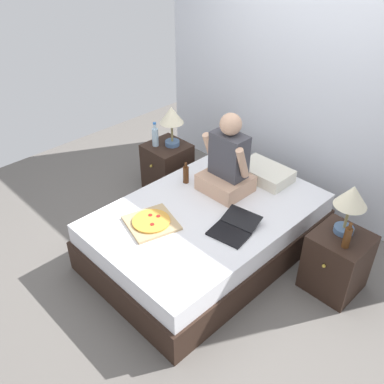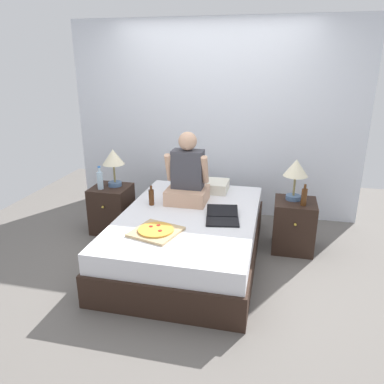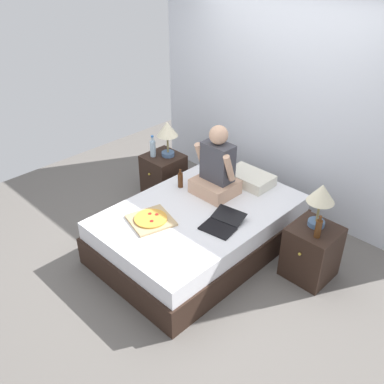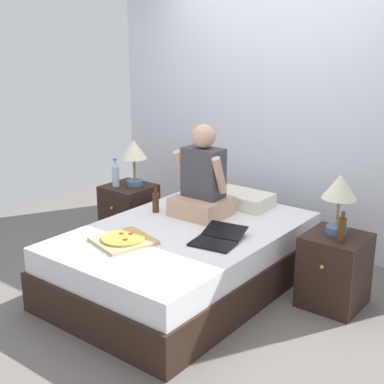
{
  "view_description": "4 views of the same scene",
  "coord_description": "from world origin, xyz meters",
  "px_view_note": "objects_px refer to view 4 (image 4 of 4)",
  "views": [
    {
      "loc": [
        2.11,
        -2.25,
        2.81
      ],
      "look_at": [
        -0.01,
        -0.19,
        0.77
      ],
      "focal_mm": 40.0,
      "sensor_mm": 36.0,
      "label": 1
    },
    {
      "loc": [
        0.83,
        -3.45,
        2.0
      ],
      "look_at": [
        0.07,
        -0.14,
        0.8
      ],
      "focal_mm": 35.0,
      "sensor_mm": 36.0,
      "label": 2
    },
    {
      "loc": [
        2.53,
        -2.66,
        2.97
      ],
      "look_at": [
        0.06,
        -0.17,
        0.81
      ],
      "focal_mm": 40.0,
      "sensor_mm": 36.0,
      "label": 3
    },
    {
      "loc": [
        2.5,
        -3.11,
        2.02
      ],
      "look_at": [
        0.04,
        0.04,
        0.81
      ],
      "focal_mm": 50.0,
      "sensor_mm": 36.0,
      "label": 4
    }
  ],
  "objects_px": {
    "pizza_box": "(123,240)",
    "beer_bottle_on_bed": "(156,202)",
    "person_seated": "(202,182)",
    "nightstand_left": "(129,213)",
    "lamp_on_right_nightstand": "(340,191)",
    "nightstand_right": "(334,270)",
    "beer_bottle": "(342,229)",
    "bed": "(185,258)",
    "lamp_on_left_nightstand": "(134,153)",
    "laptop": "(217,239)",
    "water_bottle": "(116,175)"
  },
  "relations": [
    {
      "from": "person_seated",
      "to": "laptop",
      "type": "relative_size",
      "value": 1.69
    },
    {
      "from": "nightstand_left",
      "to": "lamp_on_right_nightstand",
      "type": "xyz_separation_m",
      "value": [
        2.12,
        0.05,
        0.61
      ]
    },
    {
      "from": "pizza_box",
      "to": "laptop",
      "type": "bearing_deg",
      "value": 38.31
    },
    {
      "from": "nightstand_right",
      "to": "beer_bottle_on_bed",
      "type": "height_order",
      "value": "beer_bottle_on_bed"
    },
    {
      "from": "nightstand_right",
      "to": "beer_bottle",
      "type": "distance_m",
      "value": 0.4
    },
    {
      "from": "lamp_on_left_nightstand",
      "to": "water_bottle",
      "type": "bearing_deg",
      "value": -130.6
    },
    {
      "from": "bed",
      "to": "pizza_box",
      "type": "distance_m",
      "value": 0.6
    },
    {
      "from": "beer_bottle",
      "to": "nightstand_right",
      "type": "bearing_deg",
      "value": 125.01
    },
    {
      "from": "water_bottle",
      "to": "beer_bottle_on_bed",
      "type": "relative_size",
      "value": 1.25
    },
    {
      "from": "lamp_on_left_nightstand",
      "to": "beer_bottle",
      "type": "relative_size",
      "value": 1.96
    },
    {
      "from": "nightstand_left",
      "to": "beer_bottle",
      "type": "relative_size",
      "value": 2.45
    },
    {
      "from": "nightstand_left",
      "to": "beer_bottle_on_bed",
      "type": "bearing_deg",
      "value": -25.4
    },
    {
      "from": "lamp_on_right_nightstand",
      "to": "beer_bottle",
      "type": "distance_m",
      "value": 0.29
    },
    {
      "from": "beer_bottle_on_bed",
      "to": "nightstand_right",
      "type": "bearing_deg",
      "value": 10.84
    },
    {
      "from": "pizza_box",
      "to": "nightstand_left",
      "type": "bearing_deg",
      "value": 132.74
    },
    {
      "from": "laptop",
      "to": "lamp_on_right_nightstand",
      "type": "bearing_deg",
      "value": 40.03
    },
    {
      "from": "pizza_box",
      "to": "person_seated",
      "type": "bearing_deg",
      "value": 84.08
    },
    {
      "from": "bed",
      "to": "nightstand_left",
      "type": "xyz_separation_m",
      "value": [
        -1.08,
        0.46,
        0.03
      ]
    },
    {
      "from": "nightstand_right",
      "to": "beer_bottle",
      "type": "relative_size",
      "value": 2.45
    },
    {
      "from": "nightstand_left",
      "to": "person_seated",
      "type": "relative_size",
      "value": 0.72
    },
    {
      "from": "nightstand_right",
      "to": "laptop",
      "type": "bearing_deg",
      "value": -143.68
    },
    {
      "from": "beer_bottle",
      "to": "person_seated",
      "type": "height_order",
      "value": "person_seated"
    },
    {
      "from": "lamp_on_left_nightstand",
      "to": "person_seated",
      "type": "distance_m",
      "value": 0.95
    },
    {
      "from": "bed",
      "to": "water_bottle",
      "type": "height_order",
      "value": "water_bottle"
    },
    {
      "from": "nightstand_left",
      "to": "bed",
      "type": "bearing_deg",
      "value": -23.11
    },
    {
      "from": "nightstand_left",
      "to": "lamp_on_right_nightstand",
      "type": "bearing_deg",
      "value": 1.35
    },
    {
      "from": "lamp_on_left_nightstand",
      "to": "beer_bottle_on_bed",
      "type": "relative_size",
      "value": 2.05
    },
    {
      "from": "bed",
      "to": "nightstand_left",
      "type": "bearing_deg",
      "value": 156.89
    },
    {
      "from": "nightstand_left",
      "to": "lamp_on_left_nightstand",
      "type": "height_order",
      "value": "lamp_on_left_nightstand"
    },
    {
      "from": "nightstand_right",
      "to": "beer_bottle",
      "type": "bearing_deg",
      "value": -54.99
    },
    {
      "from": "water_bottle",
      "to": "beer_bottle",
      "type": "relative_size",
      "value": 1.2
    },
    {
      "from": "nightstand_right",
      "to": "lamp_on_left_nightstand",
      "type": "bearing_deg",
      "value": 178.64
    },
    {
      "from": "nightstand_left",
      "to": "nightstand_right",
      "type": "distance_m",
      "value": 2.15
    },
    {
      "from": "pizza_box",
      "to": "beer_bottle_on_bed",
      "type": "distance_m",
      "value": 0.72
    },
    {
      "from": "bed",
      "to": "lamp_on_left_nightstand",
      "type": "xyz_separation_m",
      "value": [
        -1.04,
        0.51,
        0.64
      ]
    },
    {
      "from": "water_bottle",
      "to": "beer_bottle_on_bed",
      "type": "bearing_deg",
      "value": -16.26
    },
    {
      "from": "water_bottle",
      "to": "beer_bottle_on_bed",
      "type": "distance_m",
      "value": 0.73
    },
    {
      "from": "nightstand_left",
      "to": "lamp_on_left_nightstand",
      "type": "bearing_deg",
      "value": 51.37
    },
    {
      "from": "beer_bottle",
      "to": "laptop",
      "type": "relative_size",
      "value": 0.5
    },
    {
      "from": "pizza_box",
      "to": "lamp_on_left_nightstand",
      "type": "bearing_deg",
      "value": 129.98
    },
    {
      "from": "pizza_box",
      "to": "nightstand_right",
      "type": "bearing_deg",
      "value": 37.2
    },
    {
      "from": "lamp_on_right_nightstand",
      "to": "person_seated",
      "type": "xyz_separation_m",
      "value": [
        -1.15,
        -0.15,
        -0.1
      ]
    },
    {
      "from": "nightstand_left",
      "to": "beer_bottle",
      "type": "height_order",
      "value": "beer_bottle"
    },
    {
      "from": "bed",
      "to": "nightstand_right",
      "type": "xyz_separation_m",
      "value": [
        1.08,
        0.46,
        0.03
      ]
    },
    {
      "from": "bed",
      "to": "beer_bottle_on_bed",
      "type": "relative_size",
      "value": 9.64
    },
    {
      "from": "nightstand_right",
      "to": "pizza_box",
      "type": "xyz_separation_m",
      "value": [
        -1.26,
        -0.96,
        0.24
      ]
    },
    {
      "from": "bed",
      "to": "laptop",
      "type": "height_order",
      "value": "laptop"
    },
    {
      "from": "water_bottle",
      "to": "lamp_on_right_nightstand",
      "type": "height_order",
      "value": "lamp_on_right_nightstand"
    },
    {
      "from": "nightstand_left",
      "to": "lamp_on_right_nightstand",
      "type": "relative_size",
      "value": 1.25
    },
    {
      "from": "laptop",
      "to": "lamp_on_left_nightstand",
      "type": "bearing_deg",
      "value": 157.53
    }
  ]
}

